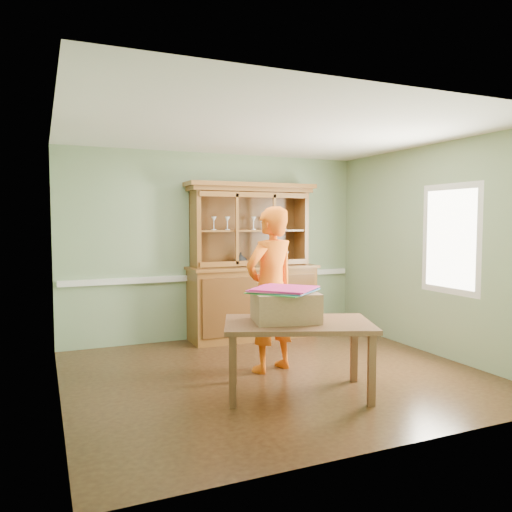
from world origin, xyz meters
name	(u,v)px	position (x,y,z in m)	size (l,w,h in m)	color
floor	(275,374)	(0.00, 0.00, 0.00)	(4.50, 4.50, 0.00)	#4E3119
ceiling	(276,131)	(0.00, 0.00, 2.70)	(4.50, 4.50, 0.00)	white
wall_back	(217,246)	(0.00, 2.00, 1.35)	(4.50, 4.50, 0.00)	gray
wall_left	(57,261)	(-2.25, 0.00, 1.35)	(4.00, 4.00, 0.00)	gray
wall_right	(433,250)	(2.25, 0.00, 1.35)	(4.00, 4.00, 0.00)	gray
wall_front	(393,271)	(0.00, -2.00, 1.35)	(4.50, 4.50, 0.00)	gray
chair_rail	(217,277)	(0.00, 1.98, 0.90)	(4.41, 0.05, 0.08)	white
framed_map	(57,238)	(-2.23, 0.30, 1.55)	(0.03, 0.60, 0.46)	black
window_panel	(450,239)	(2.23, -0.30, 1.50)	(0.03, 0.96, 1.36)	white
china_hutch	(252,284)	(0.45, 1.74, 0.79)	(1.93, 0.64, 2.27)	brown
dining_table	(298,330)	(-0.06, -0.65, 0.64)	(1.66, 1.34, 0.72)	brown
cardboard_box	(285,307)	(-0.16, -0.57, 0.87)	(0.63, 0.50, 0.29)	#A57C55
kite_stack	(284,290)	(-0.18, -0.56, 1.04)	(0.78, 0.78, 0.04)	green
person	(271,289)	(0.02, 0.16, 0.94)	(0.69, 0.45, 1.88)	orange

